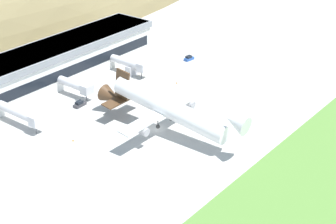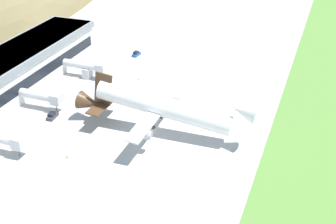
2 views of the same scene
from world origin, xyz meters
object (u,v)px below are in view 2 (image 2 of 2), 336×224
service_car_1 (136,54)px  fuel_truck (90,71)px  jetway_2 (87,66)px  service_car_2 (52,116)px  jetway_1 (43,96)px  cargo_airplane (160,107)px  traffic_cone_1 (139,79)px  traffic_cone_0 (67,157)px

service_car_1 → fuel_truck: (-21.32, 7.34, 0.85)m
jetway_2 → service_car_2: size_ratio=3.51×
jetway_1 → cargo_airplane: cargo_airplane is taller
cargo_airplane → traffic_cone_1: size_ratio=82.65×
jetway_1 → service_car_2: size_ratio=3.11×
service_car_1 → service_car_2: 50.12m
service_car_2 → fuel_truck: (28.69, 3.96, 0.85)m
service_car_2 → traffic_cone_1: 33.44m
service_car_1 → jetway_1: bearing=169.8°
cargo_airplane → fuel_truck: size_ratio=6.99×
traffic_cone_1 → traffic_cone_0: bearing=-178.3°
fuel_truck → service_car_1: bearing=-19.0°
service_car_1 → traffic_cone_1: (-18.95, -9.00, -0.41)m
jetway_1 → traffic_cone_1: size_ratio=22.77×
jetway_1 → jetway_2: bearing=-2.2°
jetway_1 → service_car_1: (46.11, -8.30, -3.30)m
cargo_airplane → fuel_truck: bearing=53.3°
jetway_2 → cargo_airplane: (-24.27, -34.32, 3.41)m
cargo_airplane → fuel_truck: cargo_airplane is taller
jetway_2 → traffic_cone_1: (3.62, -16.40, -3.71)m
traffic_cone_1 → service_car_1: bearing=25.4°
jetway_2 → service_car_1: (22.57, -7.40, -3.30)m
traffic_cone_0 → service_car_1: bearing=9.0°
jetway_1 → cargo_airplane: bearing=-91.2°
traffic_cone_0 → traffic_cone_1: bearing=1.7°
jetway_1 → traffic_cone_0: bearing=-136.2°
traffic_cone_1 → cargo_airplane: bearing=-147.3°
fuel_truck → traffic_cone_1: fuel_truck is taller
jetway_1 → traffic_cone_1: jetway_1 is taller
cargo_airplane → fuel_truck: 43.12m
jetway_1 → service_car_2: jetway_1 is taller
jetway_2 → traffic_cone_0: size_ratio=25.71×
cargo_airplane → service_car_1: size_ratio=12.18×
service_car_2 → traffic_cone_1: bearing=-21.7°
cargo_airplane → service_car_2: bearing=96.0°
service_car_1 → traffic_cone_0: (-65.59, -10.35, -0.41)m
cargo_airplane → traffic_cone_1: (27.89, 17.92, -7.13)m
jetway_1 → traffic_cone_0: (-19.47, -18.65, -3.71)m
service_car_2 → cargo_airplane: bearing=-84.0°
jetway_2 → traffic_cone_1: 17.20m
jetway_1 → service_car_1: bearing=-10.2°
jetway_1 → service_car_2: 7.09m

